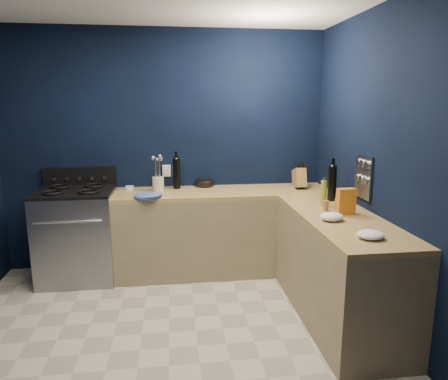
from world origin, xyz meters
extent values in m
cube|color=#B1AC9B|center=(0.00, 0.00, -0.01)|extent=(3.50, 3.50, 0.02)
cube|color=black|center=(0.00, 1.76, 1.30)|extent=(3.50, 0.02, 2.60)
cube|color=black|center=(1.76, 0.00, 1.30)|extent=(0.02, 3.50, 2.60)
cube|color=black|center=(0.00, -1.76, 1.30)|extent=(3.50, 0.02, 2.60)
cube|color=#8A7854|center=(0.60, 1.44, 0.43)|extent=(2.30, 0.63, 0.86)
cube|color=olive|center=(0.60, 1.44, 0.88)|extent=(2.30, 0.63, 0.04)
cube|color=#8A7854|center=(1.44, 0.29, 0.43)|extent=(0.63, 1.67, 0.86)
cube|color=olive|center=(1.44, 0.29, 0.88)|extent=(0.63, 1.67, 0.04)
cube|color=gray|center=(-0.93, 1.42, 0.46)|extent=(0.76, 0.66, 0.92)
cube|color=black|center=(-0.93, 1.10, 0.45)|extent=(0.59, 0.02, 0.42)
cube|color=black|center=(-0.93, 1.42, 0.94)|extent=(0.76, 0.66, 0.03)
cube|color=black|center=(-0.93, 1.72, 1.04)|extent=(0.76, 0.06, 0.20)
cube|color=gray|center=(1.74, 0.55, 1.18)|extent=(0.02, 0.28, 0.38)
cube|color=white|center=(0.00, 1.74, 1.08)|extent=(0.09, 0.02, 0.13)
cylinder|color=#38658E|center=(-0.19, 1.20, 0.92)|extent=(0.33, 0.33, 0.03)
cylinder|color=white|center=(-0.40, 1.64, 0.92)|extent=(0.11, 0.11, 0.04)
cylinder|color=beige|center=(-0.09, 1.50, 0.98)|extent=(0.13, 0.13, 0.15)
cylinder|color=black|center=(0.11, 1.61, 1.06)|extent=(0.10, 0.10, 0.33)
cylinder|color=black|center=(0.42, 1.69, 0.94)|extent=(0.26, 0.26, 0.08)
cube|color=olive|center=(1.45, 1.47, 1.00)|extent=(0.12, 0.25, 0.26)
cylinder|color=black|center=(1.57, 0.85, 1.06)|extent=(0.09, 0.09, 0.33)
cylinder|color=olive|center=(1.42, 0.67, 1.02)|extent=(0.07, 0.07, 0.23)
cylinder|color=olive|center=(1.47, 0.46, 0.95)|extent=(0.06, 0.06, 0.11)
cylinder|color=olive|center=(1.37, 0.48, 0.95)|extent=(0.05, 0.05, 0.09)
cube|color=#CC400E|center=(1.50, 0.36, 1.01)|extent=(0.15, 0.08, 0.22)
ellipsoid|color=white|center=(1.31, 0.19, 0.93)|extent=(0.24, 0.22, 0.07)
ellipsoid|color=white|center=(1.41, -0.27, 0.93)|extent=(0.24, 0.22, 0.06)
camera|label=1|loc=(0.05, -2.84, 1.82)|focal=33.12mm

